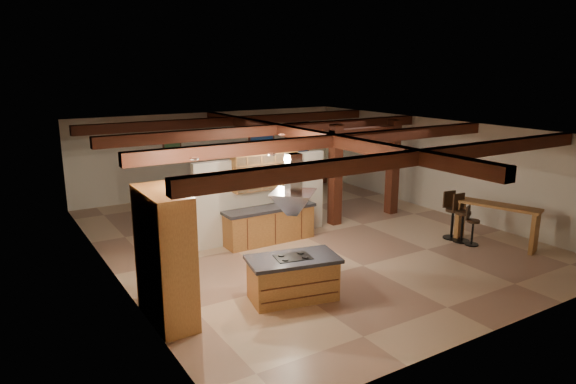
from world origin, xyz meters
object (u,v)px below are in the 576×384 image
object	(u,v)px
sofa	(274,179)
bar_counter	(496,218)
dining_table	(231,203)
kitchen_island	(293,278)

from	to	relation	value
sofa	bar_counter	size ratio (longest dim) A/B	0.96
sofa	bar_counter	world-z (taller)	bar_counter
dining_table	sofa	xyz separation A→B (m)	(2.96, 2.45, -0.03)
dining_table	bar_counter	distance (m)	7.65
sofa	bar_counter	bearing A→B (deg)	101.10
dining_table	bar_counter	bearing A→B (deg)	-42.57
kitchen_island	sofa	world-z (taller)	kitchen_island
dining_table	sofa	size ratio (longest dim) A/B	0.90
kitchen_island	bar_counter	size ratio (longest dim) A/B	0.91
kitchen_island	bar_counter	bearing A→B (deg)	-0.62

